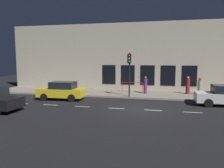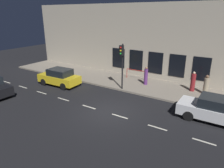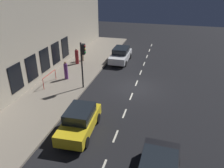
{
  "view_description": "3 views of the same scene",
  "coord_description": "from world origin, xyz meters",
  "px_view_note": "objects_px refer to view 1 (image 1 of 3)",
  "views": [
    {
      "loc": [
        -15.0,
        -1.59,
        3.54
      ],
      "look_at": [
        1.84,
        2.35,
        1.54
      ],
      "focal_mm": 34.97,
      "sensor_mm": 36.0,
      "label": 1
    },
    {
      "loc": [
        -10.38,
        -7.1,
        6.45
      ],
      "look_at": [
        1.52,
        0.59,
        1.52
      ],
      "focal_mm": 32.79,
      "sensor_mm": 36.0,
      "label": 2
    },
    {
      "loc": [
        -2.62,
        17.42,
        8.76
      ],
      "look_at": [
        1.42,
        2.32,
        1.27
      ],
      "focal_mm": 36.04,
      "sensor_mm": 36.0,
      "label": 3
    }
  ],
  "objects_px": {
    "pedestrian_0": "(188,86)",
    "pedestrian_1": "(200,87)",
    "pedestrian_2": "(145,85)",
    "parked_car_1": "(62,91)",
    "traffic_light": "(129,66)"
  },
  "relations": [
    {
      "from": "traffic_light",
      "to": "pedestrian_2",
      "type": "xyz_separation_m",
      "value": [
        2.28,
        -1.27,
        -1.99
      ]
    },
    {
      "from": "pedestrian_0",
      "to": "pedestrian_2",
      "type": "xyz_separation_m",
      "value": [
        -0.63,
        4.02,
        0.0
      ]
    },
    {
      "from": "pedestrian_1",
      "to": "pedestrian_0",
      "type": "bearing_deg",
      "value": 106.56
    },
    {
      "from": "traffic_light",
      "to": "pedestrian_1",
      "type": "distance_m",
      "value": 7.2
    },
    {
      "from": "parked_car_1",
      "to": "pedestrian_0",
      "type": "relative_size",
      "value": 2.39
    },
    {
      "from": "parked_car_1",
      "to": "pedestrian_2",
      "type": "xyz_separation_m",
      "value": [
        4.17,
        -6.87,
        0.15
      ]
    },
    {
      "from": "parked_car_1",
      "to": "pedestrian_2",
      "type": "bearing_deg",
      "value": -61.54
    },
    {
      "from": "pedestrian_2",
      "to": "pedestrian_0",
      "type": "bearing_deg",
      "value": 119.05
    },
    {
      "from": "pedestrian_1",
      "to": "pedestrian_2",
      "type": "bearing_deg",
      "value": 121.03
    },
    {
      "from": "traffic_light",
      "to": "pedestrian_2",
      "type": "height_order",
      "value": "traffic_light"
    },
    {
      "from": "pedestrian_2",
      "to": "pedestrian_1",
      "type": "bearing_deg",
      "value": 115.28
    },
    {
      "from": "pedestrian_0",
      "to": "pedestrian_1",
      "type": "height_order",
      "value": "pedestrian_0"
    },
    {
      "from": "traffic_light",
      "to": "parked_car_1",
      "type": "xyz_separation_m",
      "value": [
        -1.89,
        5.6,
        -2.14
      ]
    },
    {
      "from": "pedestrian_0",
      "to": "pedestrian_1",
      "type": "bearing_deg",
      "value": -7.97
    },
    {
      "from": "traffic_light",
      "to": "pedestrian_2",
      "type": "relative_size",
      "value": 2.33
    }
  ]
}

